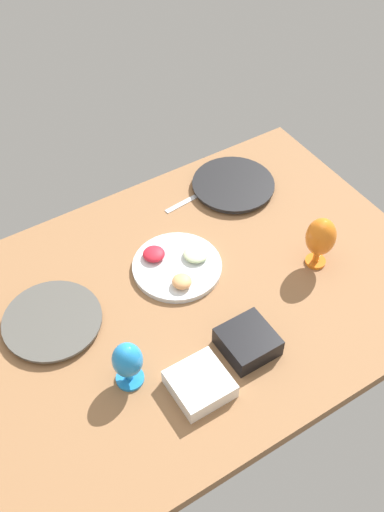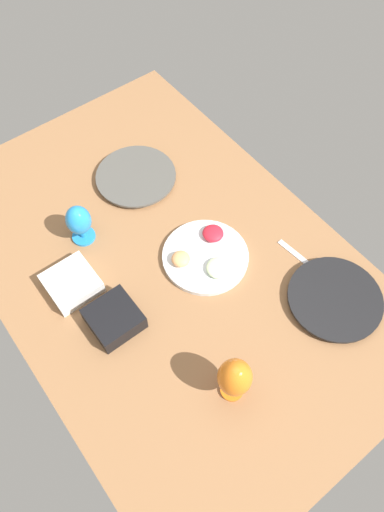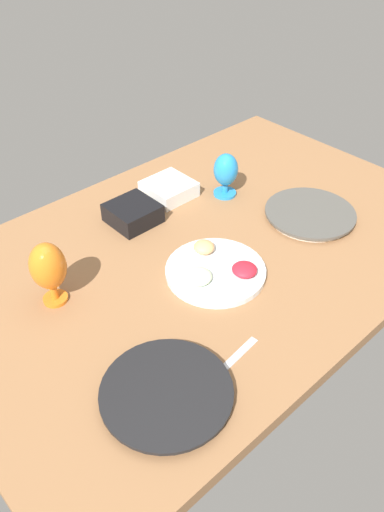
# 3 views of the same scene
# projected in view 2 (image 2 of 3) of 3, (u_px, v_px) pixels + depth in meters

# --- Properties ---
(ground_plane) EXTENTS (1.60, 1.04, 0.04)m
(ground_plane) POSITION_uv_depth(u_px,v_px,m) (166.00, 263.00, 1.57)
(ground_plane) COLOR #8C603D
(dinner_plate_left) EXTENTS (0.29, 0.29, 0.02)m
(dinner_plate_left) POSITION_uv_depth(u_px,v_px,m) (136.00, 177.00, 1.73)
(dinner_plate_left) COLOR silver
(dinner_plate_left) RESTS_ON ground_plane
(dinner_plate_right) EXTENTS (0.29, 0.29, 0.02)m
(dinner_plate_right) POSITION_uv_depth(u_px,v_px,m) (335.00, 299.00, 1.47)
(dinner_plate_right) COLOR #4C4C51
(dinner_plate_right) RESTS_ON ground_plane
(fruit_platter) EXTENTS (0.28, 0.28, 0.05)m
(fruit_platter) POSITION_uv_depth(u_px,v_px,m) (205.00, 256.00, 1.55)
(fruit_platter) COLOR silver
(fruit_platter) RESTS_ON ground_plane
(hurricane_glass_blue) EXTENTS (0.08, 0.08, 0.15)m
(hurricane_glass_blue) POSITION_uv_depth(u_px,v_px,m) (79.00, 222.00, 1.53)
(hurricane_glass_blue) COLOR #2386D3
(hurricane_glass_blue) RESTS_ON ground_plane
(hurricane_glass_orange) EXTENTS (0.09, 0.09, 0.18)m
(hurricane_glass_orange) POSITION_uv_depth(u_px,v_px,m) (235.00, 378.00, 1.24)
(hurricane_glass_orange) COLOR orange
(hurricane_glass_orange) RESTS_ON ground_plane
(square_bowl_black) EXTENTS (0.14, 0.14, 0.06)m
(square_bowl_black) POSITION_uv_depth(u_px,v_px,m) (114.00, 318.00, 1.41)
(square_bowl_black) COLOR black
(square_bowl_black) RESTS_ON ground_plane
(square_bowl_white) EXTENTS (0.15, 0.15, 0.05)m
(square_bowl_white) POSITION_uv_depth(u_px,v_px,m) (72.00, 283.00, 1.48)
(square_bowl_white) COLOR white
(square_bowl_white) RESTS_ON ground_plane
(fork_by_right_plate) EXTENTS (0.18, 0.04, 0.01)m
(fork_by_right_plate) POSITION_uv_depth(u_px,v_px,m) (300.00, 258.00, 1.56)
(fork_by_right_plate) COLOR silver
(fork_by_right_plate) RESTS_ON ground_plane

